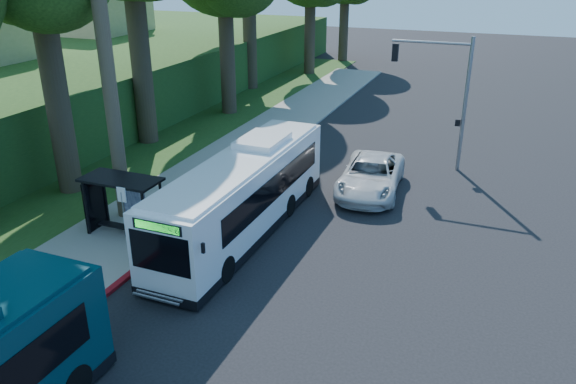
% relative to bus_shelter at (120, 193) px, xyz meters
% --- Properties ---
extents(ground, '(140.00, 140.00, 0.00)m').
position_rel_bus_shelter_xyz_m(ground, '(7.26, 2.86, -1.81)').
color(ground, black).
rests_on(ground, ground).
extents(sidewalk, '(4.50, 70.00, 0.12)m').
position_rel_bus_shelter_xyz_m(sidewalk, '(-0.04, 2.86, -1.75)').
color(sidewalk, gray).
rests_on(sidewalk, ground).
extents(red_curb, '(0.25, 30.00, 0.13)m').
position_rel_bus_shelter_xyz_m(red_curb, '(2.26, -1.14, -1.74)').
color(red_curb, maroon).
rests_on(red_curb, ground).
extents(grass_verge, '(8.00, 70.00, 0.06)m').
position_rel_bus_shelter_xyz_m(grass_verge, '(-5.74, 7.86, -1.78)').
color(grass_verge, '#234719').
rests_on(grass_verge, ground).
extents(bus_shelter, '(3.20, 1.51, 2.55)m').
position_rel_bus_shelter_xyz_m(bus_shelter, '(0.00, 0.00, 0.00)').
color(bus_shelter, black).
rests_on(bus_shelter, ground).
extents(stop_sign_pole, '(0.35, 0.06, 3.17)m').
position_rel_bus_shelter_xyz_m(stop_sign_pole, '(1.86, -2.14, 0.28)').
color(stop_sign_pole, gray).
rests_on(stop_sign_pole, ground).
extents(traffic_signal_pole, '(4.10, 0.30, 7.00)m').
position_rel_bus_shelter_xyz_m(traffic_signal_pole, '(11.04, 12.86, 2.62)').
color(traffic_signal_pole, gray).
rests_on(traffic_signal_pole, ground).
extents(hillside_backdrop, '(24.00, 60.00, 8.80)m').
position_rel_bus_shelter_xyz_m(hillside_backdrop, '(-19.04, 17.96, 0.63)').
color(hillside_backdrop, '#234719').
rests_on(hillside_backdrop, ground).
extents(white_bus, '(2.68, 11.89, 3.54)m').
position_rel_bus_shelter_xyz_m(white_bus, '(4.54, 2.17, -0.08)').
color(white_bus, white).
rests_on(white_bus, ground).
extents(pickup, '(3.27, 6.22, 1.67)m').
position_rel_bus_shelter_xyz_m(pickup, '(8.41, 8.16, -0.97)').
color(pickup, silver).
rests_on(pickup, ground).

